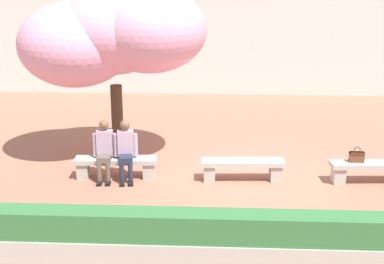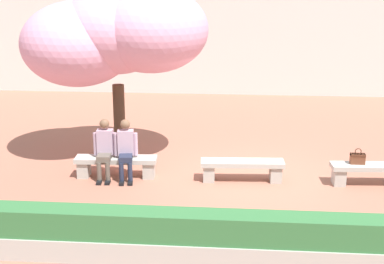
{
  "view_description": "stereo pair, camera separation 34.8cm",
  "coord_description": "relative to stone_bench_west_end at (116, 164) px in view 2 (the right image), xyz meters",
  "views": [
    {
      "loc": [
        -0.51,
        -10.77,
        4.17
      ],
      "look_at": [
        -1.09,
        0.2,
        1.0
      ],
      "focal_mm": 50.0,
      "sensor_mm": 36.0,
      "label": 1
    },
    {
      "loc": [
        -0.16,
        -10.75,
        4.17
      ],
      "look_at": [
        -1.09,
        0.2,
        1.0
      ],
      "focal_mm": 50.0,
      "sensor_mm": 36.0,
      "label": 2
    }
  ],
  "objects": [
    {
      "name": "ground_plane",
      "position": [
        2.73,
        0.0,
        -0.3
      ],
      "size": [
        100.0,
        100.0,
        0.0
      ],
      "primitive_type": "plane",
      "color": "#9E604C"
    },
    {
      "name": "stone_bench_west_end",
      "position": [
        0.0,
        0.0,
        0.0
      ],
      "size": [
        1.78,
        0.52,
        0.45
      ],
      "color": "#ADA89E",
      "rests_on": "ground"
    },
    {
      "name": "stone_bench_near_west",
      "position": [
        2.73,
        0.0,
        0.0
      ],
      "size": [
        1.78,
        0.52,
        0.45
      ],
      "color": "#ADA89E",
      "rests_on": "ground"
    },
    {
      "name": "stone_bench_center",
      "position": [
        5.45,
        0.0,
        0.0
      ],
      "size": [
        1.78,
        0.52,
        0.45
      ],
      "color": "#ADA89E",
      "rests_on": "ground"
    },
    {
      "name": "person_seated_left",
      "position": [
        -0.22,
        -0.05,
        0.4
      ],
      "size": [
        0.51,
        0.7,
        1.29
      ],
      "color": "black",
      "rests_on": "ground"
    },
    {
      "name": "person_seated_right",
      "position": [
        0.24,
        -0.05,
        0.4
      ],
      "size": [
        0.5,
        0.72,
        1.29
      ],
      "color": "black",
      "rests_on": "ground"
    },
    {
      "name": "handbag",
      "position": [
        5.11,
        0.01,
        0.28
      ],
      "size": [
        0.3,
        0.15,
        0.34
      ],
      "color": "brown",
      "rests_on": "stone_bench_center"
    },
    {
      "name": "cherry_tree_main",
      "position": [
        -0.22,
        1.3,
        2.62
      ],
      "size": [
        4.25,
        2.9,
        4.02
      ],
      "color": "#473323",
      "rests_on": "ground"
    },
    {
      "name": "planter_hedge_foreground",
      "position": [
        2.73,
        -3.45,
        0.08
      ],
      "size": [
        12.09,
        0.5,
        0.8
      ],
      "color": "#ADA89E",
      "rests_on": "ground"
    }
  ]
}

